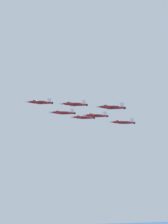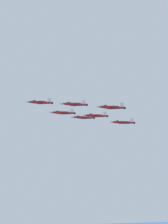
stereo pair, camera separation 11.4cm
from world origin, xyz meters
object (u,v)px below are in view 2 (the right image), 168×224
jet_right_wingman (63,113)px  jet_trailing (123,122)px  jet_left_outer (111,107)px  jet_slot_rear (96,116)px  jet_left_wingman (74,104)px  jet_lead (40,102)px  jet_right_outer (83,117)px

jet_right_wingman → jet_trailing: (16.94, 26.37, -5.71)m
jet_left_outer → jet_trailing: size_ratio=1.02×
jet_right_wingman → jet_slot_rear: size_ratio=1.05×
jet_slot_rear → jet_left_wingman: bearing=40.2°
jet_left_wingman → jet_trailing: size_ratio=0.99×
jet_right_wingman → jet_left_outer: 39.61m
jet_lead → jet_left_outer: (29.03, 24.30, -5.35)m
jet_right_wingman → jet_slot_rear: bearing=140.2°
jet_slot_rear → jet_right_wingman: bearing=-40.5°
jet_right_wingman → jet_trailing: bearing=157.5°
jet_lead → jet_left_wingman: size_ratio=1.00×
jet_left_wingman → jet_right_outer: bearing=-112.5°
jet_left_wingman → jet_slot_rear: jet_left_wingman is taller
jet_lead → jet_right_outer: bearing=-138.7°
jet_lead → jet_left_outer: bearing=140.5°
jet_slot_rear → jet_trailing: (2.43, 14.22, -2.88)m
jet_slot_rear → jet_trailing: 14.71m
jet_right_outer → jet_lead: bearing=41.1°
jet_left_wingman → jet_right_outer: 39.51m
jet_slot_rear → jet_trailing: jet_slot_rear is taller
jet_lead → jet_slot_rear: size_ratio=1.01×
jet_right_wingman → jet_left_outer: bearing=112.0°
jet_trailing → jet_left_wingman: bearing=23.0°
jet_lead → jet_right_wingman: 19.10m
jet_lead → jet_left_outer: 38.24m
jet_lead → jet_slot_rear: bearing=-179.1°
jet_lead → jet_left_wingman: bearing=140.5°
jet_lead → jet_left_wingman: (14.51, 12.15, -2.44)m
jet_lead → jet_slot_rear: (4.86, 28.43, -5.39)m
jet_lead → jet_right_outer: 37.95m
jet_lead → jet_trailing: (7.29, 42.65, -8.27)m
jet_left_outer → jet_slot_rear: size_ratio=1.04×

